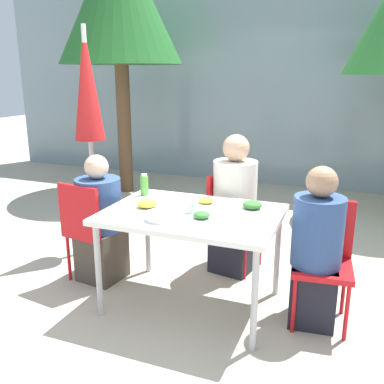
{
  "coord_description": "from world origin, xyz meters",
  "views": [
    {
      "loc": [
        1.08,
        -2.75,
        1.73
      ],
      "look_at": [
        0.0,
        0.0,
        0.9
      ],
      "focal_mm": 40.0,
      "sensor_mm": 36.0,
      "label": 1
    }
  ],
  "objects_px": {
    "chair_right": "(323,252)",
    "closed_umbrella": "(88,99)",
    "drinking_cup": "(192,207)",
    "bottle": "(144,185)",
    "chair_far": "(229,213)",
    "person_left": "(100,223)",
    "chair_left": "(89,225)",
    "salad_bowl": "(159,216)",
    "person_right": "(316,252)",
    "person_far": "(234,209)"
  },
  "relations": [
    {
      "from": "person_far",
      "to": "bottle",
      "type": "relative_size",
      "value": 6.88
    },
    {
      "from": "chair_right",
      "to": "salad_bowl",
      "type": "relative_size",
      "value": 4.85
    },
    {
      "from": "chair_left",
      "to": "bottle",
      "type": "relative_size",
      "value": 4.85
    },
    {
      "from": "person_left",
      "to": "chair_right",
      "type": "relative_size",
      "value": 1.26
    },
    {
      "from": "chair_right",
      "to": "chair_far",
      "type": "bearing_deg",
      "value": -39.84
    },
    {
      "from": "chair_left",
      "to": "salad_bowl",
      "type": "relative_size",
      "value": 4.85
    },
    {
      "from": "person_left",
      "to": "chair_left",
      "type": "bearing_deg",
      "value": -121.94
    },
    {
      "from": "person_far",
      "to": "bottle",
      "type": "bearing_deg",
      "value": -46.38
    },
    {
      "from": "chair_right",
      "to": "closed_umbrella",
      "type": "bearing_deg",
      "value": -17.85
    },
    {
      "from": "chair_right",
      "to": "closed_umbrella",
      "type": "height_order",
      "value": "closed_umbrella"
    },
    {
      "from": "bottle",
      "to": "drinking_cup",
      "type": "distance_m",
      "value": 0.61
    },
    {
      "from": "bottle",
      "to": "chair_left",
      "type": "bearing_deg",
      "value": -152.6
    },
    {
      "from": "chair_far",
      "to": "drinking_cup",
      "type": "height_order",
      "value": "chair_far"
    },
    {
      "from": "person_right",
      "to": "bottle",
      "type": "distance_m",
      "value": 1.45
    },
    {
      "from": "bottle",
      "to": "drinking_cup",
      "type": "xyz_separation_m",
      "value": [
        0.53,
        -0.29,
        -0.04
      ]
    },
    {
      "from": "drinking_cup",
      "to": "person_far",
      "type": "bearing_deg",
      "value": 80.59
    },
    {
      "from": "chair_right",
      "to": "drinking_cup",
      "type": "relative_size",
      "value": 9.96
    },
    {
      "from": "chair_left",
      "to": "chair_far",
      "type": "bearing_deg",
      "value": 43.45
    },
    {
      "from": "person_left",
      "to": "closed_umbrella",
      "type": "bearing_deg",
      "value": 135.65
    },
    {
      "from": "person_left",
      "to": "chair_far",
      "type": "xyz_separation_m",
      "value": [
        0.94,
        0.64,
        0.0
      ]
    },
    {
      "from": "chair_left",
      "to": "chair_far",
      "type": "relative_size",
      "value": 1.0
    },
    {
      "from": "closed_umbrella",
      "to": "bottle",
      "type": "xyz_separation_m",
      "value": [
        0.76,
        -0.38,
        -0.66
      ]
    },
    {
      "from": "person_right",
      "to": "drinking_cup",
      "type": "relative_size",
      "value": 13.12
    },
    {
      "from": "person_right",
      "to": "chair_far",
      "type": "distance_m",
      "value": 1.07
    },
    {
      "from": "person_right",
      "to": "drinking_cup",
      "type": "bearing_deg",
      "value": 1.27
    },
    {
      "from": "bottle",
      "to": "salad_bowl",
      "type": "bearing_deg",
      "value": -53.81
    },
    {
      "from": "closed_umbrella",
      "to": "drinking_cup",
      "type": "height_order",
      "value": "closed_umbrella"
    },
    {
      "from": "bottle",
      "to": "closed_umbrella",
      "type": "bearing_deg",
      "value": 153.36
    },
    {
      "from": "chair_right",
      "to": "chair_far",
      "type": "xyz_separation_m",
      "value": [
        -0.87,
        0.59,
        0.0
      ]
    },
    {
      "from": "person_far",
      "to": "salad_bowl",
      "type": "xyz_separation_m",
      "value": [
        -0.27,
        -0.95,
        0.2
      ]
    },
    {
      "from": "person_left",
      "to": "salad_bowl",
      "type": "relative_size",
      "value": 6.09
    },
    {
      "from": "bottle",
      "to": "person_left",
      "type": "bearing_deg",
      "value": -158.04
    },
    {
      "from": "chair_left",
      "to": "chair_right",
      "type": "height_order",
      "value": "same"
    },
    {
      "from": "person_right",
      "to": "drinking_cup",
      "type": "xyz_separation_m",
      "value": [
        -0.87,
        -0.11,
        0.26
      ]
    },
    {
      "from": "chair_far",
      "to": "drinking_cup",
      "type": "distance_m",
      "value": 0.83
    },
    {
      "from": "closed_umbrella",
      "to": "salad_bowl",
      "type": "bearing_deg",
      "value": -38.32
    },
    {
      "from": "person_right",
      "to": "closed_umbrella",
      "type": "height_order",
      "value": "closed_umbrella"
    },
    {
      "from": "chair_far",
      "to": "person_far",
      "type": "height_order",
      "value": "person_far"
    },
    {
      "from": "person_left",
      "to": "bottle",
      "type": "height_order",
      "value": "person_left"
    },
    {
      "from": "chair_right",
      "to": "chair_far",
      "type": "distance_m",
      "value": 1.05
    },
    {
      "from": "person_left",
      "to": "person_far",
      "type": "relative_size",
      "value": 0.89
    },
    {
      "from": "chair_left",
      "to": "closed_umbrella",
      "type": "bearing_deg",
      "value": 127.94
    },
    {
      "from": "person_right",
      "to": "bottle",
      "type": "xyz_separation_m",
      "value": [
        -1.41,
        0.18,
        0.3
      ]
    },
    {
      "from": "person_left",
      "to": "salad_bowl",
      "type": "xyz_separation_m",
      "value": [
        0.74,
        -0.38,
        0.28
      ]
    },
    {
      "from": "closed_umbrella",
      "to": "salad_bowl",
      "type": "distance_m",
      "value": 1.62
    },
    {
      "from": "chair_left",
      "to": "chair_right",
      "type": "distance_m",
      "value": 1.87
    },
    {
      "from": "person_left",
      "to": "bottle",
      "type": "relative_size",
      "value": 6.09
    },
    {
      "from": "person_left",
      "to": "chair_right",
      "type": "xyz_separation_m",
      "value": [
        1.8,
        0.05,
        0.0
      ]
    },
    {
      "from": "chair_left",
      "to": "drinking_cup",
      "type": "xyz_separation_m",
      "value": [
        0.95,
        -0.07,
        0.29
      ]
    },
    {
      "from": "chair_left",
      "to": "person_left",
      "type": "relative_size",
      "value": 0.8
    }
  ]
}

